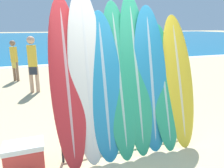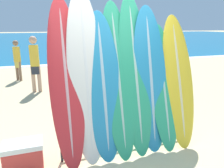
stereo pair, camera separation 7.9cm
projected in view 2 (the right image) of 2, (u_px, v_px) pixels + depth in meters
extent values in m
plane|color=#CCB789|center=(125.00, 161.00, 3.38)|extent=(160.00, 160.00, 0.00)
cube|color=#146693|center=(44.00, 38.00, 39.05)|extent=(120.00, 60.00, 0.00)
cube|color=white|center=(62.00, 64.00, 11.84)|extent=(120.00, 0.60, 0.01)
cylinder|color=#28282D|center=(60.00, 134.00, 3.25)|extent=(0.04, 0.04, 0.92)
cylinder|color=#28282D|center=(183.00, 116.00, 3.91)|extent=(0.04, 0.04, 0.92)
cylinder|color=#28282D|center=(128.00, 99.00, 3.47)|extent=(2.20, 0.04, 0.04)
cylinder|color=#28282D|center=(127.00, 143.00, 3.67)|extent=(2.20, 0.04, 0.04)
ellipsoid|color=red|center=(66.00, 82.00, 3.16)|extent=(0.49, 0.87, 2.47)
ellipsoid|color=#D19A9C|center=(66.00, 82.00, 3.16)|extent=(0.09, 0.84, 2.37)
ellipsoid|color=silver|center=(86.00, 77.00, 3.23)|extent=(0.55, 0.72, 2.58)
ellipsoid|color=silver|center=(86.00, 77.00, 3.23)|extent=(0.10, 0.70, 2.48)
ellipsoid|color=teal|center=(103.00, 87.00, 3.31)|extent=(0.57, 0.68, 2.26)
ellipsoid|color=#98BACC|center=(103.00, 87.00, 3.31)|extent=(0.10, 0.67, 2.18)
ellipsoid|color=#289E70|center=(118.00, 79.00, 3.41)|extent=(0.51, 0.86, 2.43)
ellipsoid|color=#9AC3B3|center=(118.00, 79.00, 3.41)|extent=(0.09, 0.83, 2.33)
ellipsoid|color=#289E70|center=(135.00, 75.00, 3.49)|extent=(0.52, 0.81, 2.53)
ellipsoid|color=#9AC3B3|center=(135.00, 75.00, 3.49)|extent=(0.09, 0.78, 2.44)
ellipsoid|color=teal|center=(150.00, 79.00, 3.56)|extent=(0.59, 0.62, 2.36)
ellipsoid|color=#98BACC|center=(150.00, 79.00, 3.56)|extent=(0.11, 0.61, 2.27)
ellipsoid|color=#289E70|center=(163.00, 87.00, 3.65)|extent=(0.48, 0.72, 2.07)
ellipsoid|color=#9AC3B3|center=(163.00, 87.00, 3.65)|extent=(0.09, 0.70, 1.99)
ellipsoid|color=yellow|center=(178.00, 81.00, 3.73)|extent=(0.57, 0.76, 2.22)
ellipsoid|color=beige|center=(178.00, 81.00, 3.73)|extent=(0.10, 0.74, 2.14)
cylinder|color=tan|center=(39.00, 79.00, 6.84)|extent=(0.11, 0.11, 0.82)
cylinder|color=tan|center=(33.00, 79.00, 6.81)|extent=(0.11, 0.11, 0.82)
cube|color=#282D38|center=(36.00, 70.00, 6.75)|extent=(0.25, 0.18, 0.25)
cube|color=gold|center=(34.00, 56.00, 6.64)|extent=(0.27, 0.20, 0.64)
sphere|color=tan|center=(33.00, 40.00, 6.52)|extent=(0.23, 0.23, 0.23)
cylinder|color=#846047|center=(20.00, 71.00, 8.24)|extent=(0.10, 0.10, 0.72)
cylinder|color=#846047|center=(17.00, 71.00, 8.30)|extent=(0.10, 0.10, 0.72)
cube|color=gold|center=(18.00, 65.00, 8.21)|extent=(0.23, 0.23, 0.22)
cube|color=gold|center=(17.00, 54.00, 8.11)|extent=(0.26, 0.25, 0.56)
sphere|color=#846047|center=(15.00, 43.00, 8.00)|extent=(0.20, 0.20, 0.20)
cube|color=red|center=(24.00, 158.00, 3.16)|extent=(0.53, 0.33, 0.34)
cube|color=white|center=(22.00, 145.00, 3.11)|extent=(0.55, 0.34, 0.07)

